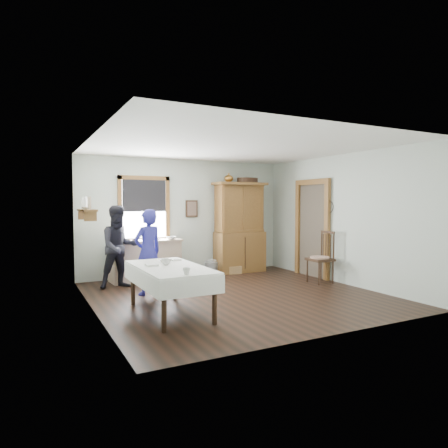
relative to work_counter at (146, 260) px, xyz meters
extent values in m
cube|color=black|center=(1.08, -2.13, -0.44)|extent=(5.00, 5.00, 0.01)
cube|color=white|center=(1.08, -2.13, 2.25)|extent=(5.00, 5.00, 0.01)
cube|color=silver|center=(1.08, 0.37, 0.91)|extent=(5.00, 0.01, 2.70)
cube|color=silver|center=(1.08, -4.63, 0.91)|extent=(5.00, 0.01, 2.70)
cube|color=silver|center=(-1.42, -2.13, 0.91)|extent=(0.01, 5.00, 2.70)
cube|color=silver|center=(3.58, -2.13, 0.91)|extent=(0.01, 5.00, 2.70)
cube|color=white|center=(0.08, 0.36, 1.11)|extent=(1.00, 0.02, 1.30)
cube|color=brown|center=(0.08, 0.33, 1.80)|extent=(1.18, 0.06, 0.09)
cube|color=brown|center=(0.08, 0.33, 0.41)|extent=(1.18, 0.06, 0.09)
cube|color=brown|center=(-0.47, 0.33, 1.11)|extent=(0.09, 0.06, 1.48)
cube|color=brown|center=(0.62, 0.33, 1.11)|extent=(0.09, 0.06, 1.48)
cube|color=black|center=(0.08, 0.31, 1.41)|extent=(0.98, 0.03, 0.71)
cube|color=#4E4438|center=(3.55, -1.28, 0.61)|extent=(0.03, 0.90, 2.10)
cube|color=brown|center=(3.52, -1.79, 0.61)|extent=(0.08, 0.12, 2.10)
cube|color=brown|center=(3.52, -0.77, 0.61)|extent=(0.08, 0.12, 2.10)
cube|color=brown|center=(3.52, -1.28, 1.72)|extent=(0.08, 1.14, 0.12)
cube|color=brown|center=(-1.29, -0.63, 1.11)|extent=(0.24, 1.00, 0.04)
cube|color=brown|center=(-1.29, -1.03, 1.01)|extent=(0.22, 0.03, 0.18)
cube|color=brown|center=(-1.29, -0.23, 1.01)|extent=(0.22, 0.03, 0.18)
cube|color=tan|center=(-1.29, -0.93, 1.24)|extent=(0.03, 0.22, 0.24)
cylinder|color=silver|center=(-1.29, -0.28, 1.24)|extent=(0.12, 0.12, 0.22)
cube|color=#372313|center=(1.23, 0.33, 1.11)|extent=(0.30, 0.04, 0.40)
torus|color=black|center=(3.53, -1.83, 1.28)|extent=(0.01, 0.27, 0.27)
cube|color=tan|center=(0.00, 0.00, 0.00)|extent=(1.57, 0.68, 0.88)
cube|color=brown|center=(2.36, 0.02, 0.65)|extent=(1.29, 0.63, 2.18)
cube|color=white|center=(-0.41, -2.75, -0.08)|extent=(0.97, 1.83, 0.73)
cube|color=#372313|center=(3.20, -1.95, 0.11)|extent=(0.52, 0.52, 1.10)
cube|color=#A3A7AC|center=(1.47, -0.22, -0.28)|extent=(0.33, 0.33, 0.33)
cube|color=tan|center=(2.11, -0.17, -0.35)|extent=(0.35, 0.28, 0.18)
imported|color=navy|center=(-0.33, -1.34, 0.29)|extent=(0.62, 0.50, 1.46)
imported|color=black|center=(-0.67, -0.52, 0.32)|extent=(0.79, 0.64, 1.52)
imported|color=silver|center=(-0.42, -2.60, 0.34)|extent=(0.16, 0.16, 0.10)
imported|color=silver|center=(-0.45, -3.53, 0.34)|extent=(0.12, 0.12, 0.09)
imported|color=silver|center=(-0.34, -2.33, 0.32)|extent=(0.25, 0.25, 0.06)
imported|color=brown|center=(0.10, -0.07, 0.45)|extent=(0.25, 0.27, 0.02)
imported|color=silver|center=(0.55, -0.13, 0.47)|extent=(0.24, 0.24, 0.07)
imported|color=silver|center=(-1.29, -0.58, 1.16)|extent=(0.22, 0.22, 0.05)
camera|label=1|loc=(-2.41, -8.45, 1.25)|focal=32.00mm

